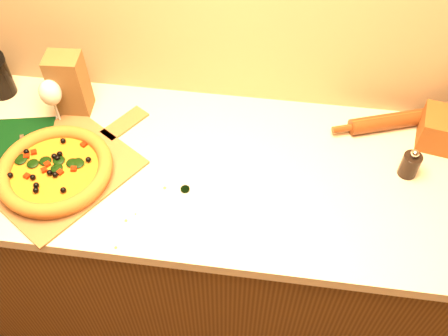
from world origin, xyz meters
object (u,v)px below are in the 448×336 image
pizza (55,170)px  cutting_board (14,153)px  rolling_pin (390,121)px  wine_glass (51,94)px  pepper_grinder (410,164)px  pizza_peel (64,167)px

pizza → cutting_board: (-0.17, 0.07, -0.03)m
rolling_pin → wine_glass: (-1.08, -0.12, 0.09)m
cutting_board → pepper_grinder: 1.22m
pizza → rolling_pin: pizza is taller
pizza_peel → cutting_board: cutting_board is taller
pepper_grinder → wine_glass: (-1.12, 0.07, 0.08)m
cutting_board → wine_glass: bearing=47.4°
rolling_pin → wine_glass: 1.09m
wine_glass → rolling_pin: bearing=6.3°
pizza_peel → pepper_grinder: 1.05m
pizza → pepper_grinder: pepper_grinder is taller
pizza_peel → wine_glass: 0.24m
pizza → pizza_peel: bearing=75.0°
pizza_peel → pizza: bearing=-71.6°
rolling_pin → wine_glass: bearing=-173.7°
pizza_peel → pepper_grinder: bearing=40.0°
pizza → rolling_pin: bearing=18.9°
pizza_peel → rolling_pin: size_ratio=1.54×
wine_glass → pepper_grinder: bearing=-3.6°
rolling_pin → pizza: bearing=-161.1°
pizza_peel → wine_glass: wine_glass is taller
pizza → cutting_board: 0.18m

